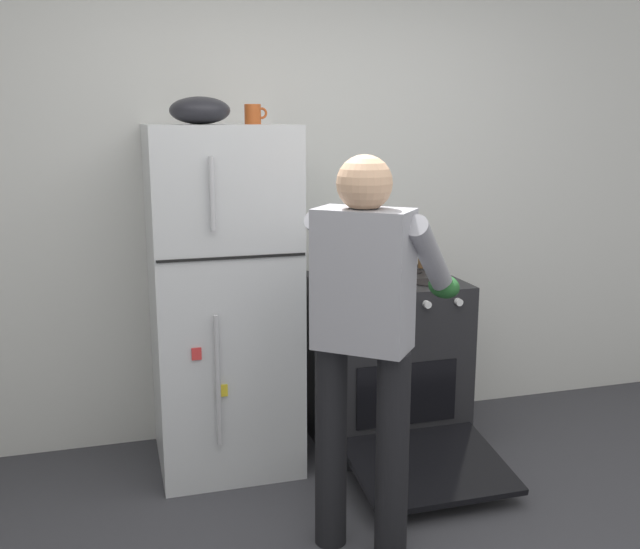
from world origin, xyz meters
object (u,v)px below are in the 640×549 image
Objects in this scene: stove_range at (385,363)px; person_cook at (367,320)px; pepper_mill at (423,251)px; red_pot at (360,270)px; mixing_bowl at (200,110)px; coffee_mug at (253,114)px; refrigerator at (222,299)px.

person_cook is (-0.44, -0.92, 0.52)m from stove_range.
pepper_mill is at bearing 56.78° from person_cook.
person_cook is 0.93m from red_pot.
pepper_mill is at bearing 28.52° from red_pot.
stove_range is at bearing 64.21° from person_cook.
mixing_bowl is at bearing -170.86° from pepper_mill.
pepper_mill is (0.30, 0.22, 0.56)m from stove_range.
person_cook is at bearing -107.74° from red_pot.
coffee_mug is (-0.68, 0.07, 1.31)m from stove_range.
pepper_mill is at bearing 9.14° from mixing_bowl.
stove_range is 6.51× the size of pepper_mill.
mixing_bowl reaches higher than refrigerator.
person_cook is at bearing -123.22° from pepper_mill.
refrigerator is 5.06× the size of red_pot.
mixing_bowl is (-0.50, 0.93, 0.80)m from person_cook.
stove_range is 3.60× the size of red_pot.
refrigerator is 9.15× the size of pepper_mill.
person_cook is at bearing -115.79° from stove_range.
pepper_mill is (0.46, 0.25, 0.03)m from red_pot.
coffee_mug reaches higher than person_cook.
refrigerator reaches higher than pepper_mill.
mixing_bowl is at bearing 179.79° from refrigerator.
person_cook reaches higher than pepper_mill.
person_cook reaches higher than red_pot.
stove_range is at bearing 11.40° from red_pot.
refrigerator reaches higher than person_cook.
coffee_mug is at bearing 10.78° from mixing_bowl.
stove_range is (0.86, -0.02, -0.41)m from refrigerator.
red_pot is at bearing -3.65° from mixing_bowl.
mixing_bowl is at bearing 178.92° from stove_range.
person_cook is 8.61× the size of pepper_mill.
mixing_bowl is at bearing -169.22° from coffee_mug.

